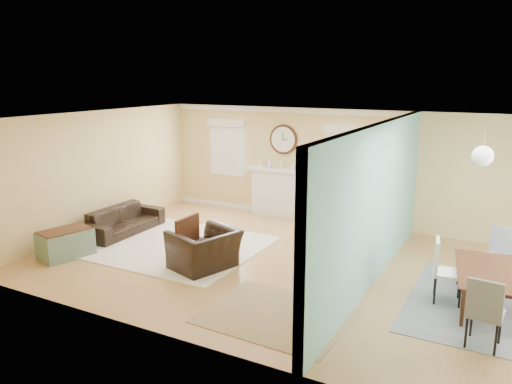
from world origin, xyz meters
TOP-DOWN VIEW (x-y plane):
  - floor at (0.00, 0.00)m, footprint 9.00×9.00m
  - wall_back at (0.00, 3.00)m, footprint 9.00×0.02m
  - wall_front at (0.00, -3.00)m, footprint 9.00×0.02m
  - wall_left at (-4.50, 0.00)m, footprint 0.02×6.00m
  - ceiling at (0.00, 0.00)m, footprint 9.00×6.00m
  - partition at (1.51, 0.28)m, footprint 0.17×6.00m
  - fireplace at (-1.50, 2.88)m, footprint 1.70×0.30m
  - wall_clock at (-1.50, 2.97)m, footprint 0.70×0.07m
  - window_left at (-3.05, 2.95)m, footprint 1.05×0.13m
  - window_right at (0.05, 2.95)m, footprint 1.05×0.13m
  - pendant at (3.00, 0.00)m, footprint 0.30×0.30m
  - rug_cream at (-2.42, -0.11)m, footprint 3.39×2.94m
  - rug_jute at (0.68, -1.82)m, footprint 2.05×1.71m
  - rug_grey at (3.30, -0.13)m, footprint 2.23×2.79m
  - sofa at (-3.91, 0.05)m, footprint 0.80×1.95m
  - eames_chair at (-1.22, -0.82)m, footprint 1.23×1.31m
  - green_chair at (-0.02, 2.10)m, footprint 0.95×0.96m
  - trunk at (-3.82, -1.57)m, footprint 0.77×1.03m
  - credenza at (1.15, 1.56)m, footprint 0.46×1.36m
  - tv at (1.13, 1.56)m, footprint 0.18×1.06m
  - garden_stool at (1.15, 0.63)m, footprint 0.33×0.33m
  - potted_plant at (1.15, 0.63)m, footprint 0.41×0.44m
  - dining_table at (3.30, -0.13)m, footprint 1.15×1.76m
  - dining_chair_n at (3.32, 0.97)m, footprint 0.50×0.50m
  - dining_chair_s at (3.30, -1.33)m, footprint 0.45×0.45m
  - dining_chair_w at (2.72, -0.21)m, footprint 0.49×0.49m

SIDE VIEW (x-z plane):
  - floor at x=0.00m, z-range 0.00..0.00m
  - rug_jute at x=0.68m, z-range 0.00..0.01m
  - rug_grey at x=3.30m, z-range 0.00..0.01m
  - rug_cream at x=-2.42m, z-range 0.00..0.02m
  - garden_stool at x=1.15m, z-range 0.00..0.49m
  - trunk at x=-3.82m, z-range 0.00..0.53m
  - sofa at x=-3.91m, z-range 0.00..0.56m
  - dining_table at x=3.30m, z-range 0.00..0.58m
  - green_chair at x=-0.02m, z-range 0.00..0.63m
  - eames_chair at x=-1.22m, z-range 0.00..0.70m
  - credenza at x=1.15m, z-range 0.00..0.80m
  - dining_chair_n at x=3.32m, z-range 0.08..0.97m
  - dining_chair_s at x=3.30m, z-range 0.08..1.02m
  - dining_chair_w at x=2.72m, z-range 0.08..1.05m
  - fireplace at x=-1.50m, z-range 0.01..1.18m
  - potted_plant at x=1.15m, z-range 0.49..0.90m
  - tv at x=1.13m, z-range 0.80..1.41m
  - wall_back at x=0.00m, z-range 0.00..2.60m
  - wall_front at x=0.00m, z-range 0.00..2.60m
  - wall_left at x=-4.50m, z-range 0.00..2.60m
  - partition at x=1.51m, z-range 0.06..2.66m
  - window_left at x=-3.05m, z-range 0.95..2.37m
  - window_right at x=0.05m, z-range 0.95..2.37m
  - wall_clock at x=-1.50m, z-range 1.50..2.20m
  - pendant at x=3.00m, z-range 1.93..2.48m
  - ceiling at x=0.00m, z-range 2.59..2.61m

